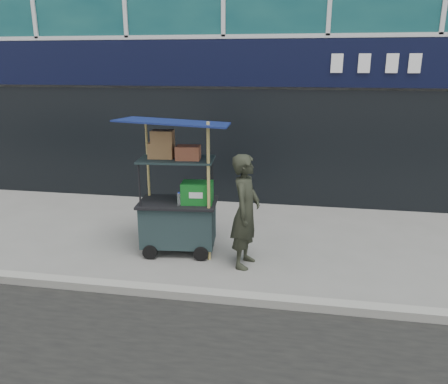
# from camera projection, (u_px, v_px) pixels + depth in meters

# --- Properties ---
(ground) EXTENTS (80.00, 80.00, 0.00)m
(ground) POSITION_uv_depth(u_px,v_px,m) (174.00, 289.00, 5.86)
(ground) COLOR slate
(ground) RESTS_ON ground
(curb) EXTENTS (80.00, 0.18, 0.12)m
(curb) POSITION_uv_depth(u_px,v_px,m) (169.00, 292.00, 5.65)
(curb) COLOR gray
(curb) RESTS_ON ground
(vendor_cart) EXTENTS (1.70, 1.28, 2.16)m
(vendor_cart) POSITION_uv_depth(u_px,v_px,m) (179.00, 206.00, 6.82)
(vendor_cart) COLOR #18292A
(vendor_cart) RESTS_ON ground
(vendor_man) EXTENTS (0.50, 0.67, 1.69)m
(vendor_man) POSITION_uv_depth(u_px,v_px,m) (246.00, 211.00, 6.32)
(vendor_man) COLOR black
(vendor_man) RESTS_ON ground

